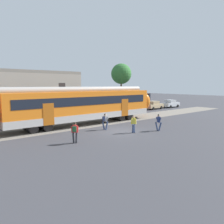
# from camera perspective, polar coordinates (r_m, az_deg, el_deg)

# --- Properties ---
(ground_plane) EXTENTS (160.00, 160.00, 0.00)m
(ground_plane) POSITION_cam_1_polar(r_m,az_deg,el_deg) (21.41, 2.25, -5.11)
(ground_plane) COLOR #38383D
(commuter_train) EXTENTS (38.05, 3.07, 4.73)m
(commuter_train) POSITION_cam_1_polar(r_m,az_deg,el_deg) (21.82, -26.49, 0.37)
(commuter_train) COLOR #B2ADA8
(commuter_train) RESTS_ON ground
(pedestrian_red) EXTENTS (0.67, 0.52, 1.67)m
(pedestrian_red) POSITION_cam_1_polar(r_m,az_deg,el_deg) (17.22, -9.70, -4.86)
(pedestrian_red) COLOR #28282D
(pedestrian_red) RESTS_ON ground
(pedestrian_grey) EXTENTS (0.63, 0.54, 1.67)m
(pedestrian_grey) POSITION_cam_1_polar(r_m,az_deg,el_deg) (22.01, -1.86, -2.15)
(pedestrian_grey) COLOR navy
(pedestrian_grey) RESTS_ON ground
(pedestrian_yellow) EXTENTS (0.67, 0.54, 1.67)m
(pedestrian_yellow) POSITION_cam_1_polar(r_m,az_deg,el_deg) (20.74, 5.66, -2.75)
(pedestrian_yellow) COLOR navy
(pedestrian_yellow) RESTS_ON ground
(pedestrian_navy) EXTENTS (0.51, 0.67, 1.67)m
(pedestrian_navy) POSITION_cam_1_polar(r_m,az_deg,el_deg) (22.03, 12.04, -2.36)
(pedestrian_navy) COLOR navy
(pedestrian_navy) RESTS_ON ground
(parked_car_red) EXTENTS (4.02, 1.79, 1.54)m
(parked_car_red) POSITION_cam_1_polar(r_m,az_deg,el_deg) (38.08, 6.15, 1.42)
(parked_car_red) COLOR #B22323
(parked_car_red) RESTS_ON ground
(parked_car_tan) EXTENTS (4.08, 1.92, 1.54)m
(parked_car_tan) POSITION_cam_1_polar(r_m,az_deg,el_deg) (41.44, 10.85, 1.79)
(parked_car_tan) COLOR tan
(parked_car_tan) RESTS_ON ground
(parked_car_silver) EXTENTS (4.03, 1.81, 1.54)m
(parked_car_silver) POSITION_cam_1_polar(r_m,az_deg,el_deg) (45.46, 15.10, 2.13)
(parked_car_silver) COLOR #B7BABF
(parked_car_silver) RESTS_ON ground
(background_building) EXTENTS (14.66, 5.00, 9.20)m
(background_building) POSITION_cam_1_polar(r_m,az_deg,el_deg) (31.54, -21.90, 4.20)
(background_building) COLOR gray
(background_building) RESTS_ON ground
(street_tree_right) EXTENTS (4.13, 4.13, 8.82)m
(street_tree_right) POSITION_cam_1_polar(r_m,az_deg,el_deg) (44.91, 2.42, 9.90)
(street_tree_right) COLOR brown
(street_tree_right) RESTS_ON ground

